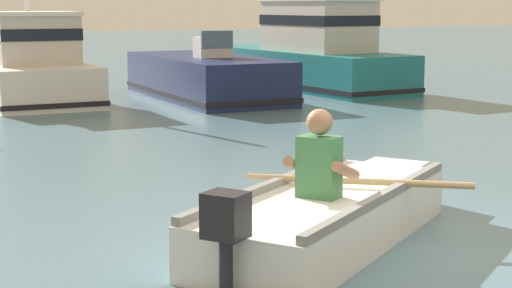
% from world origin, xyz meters
% --- Properties ---
extents(ground_plane, '(120.00, 120.00, 0.00)m').
position_xyz_m(ground_plane, '(0.00, 0.00, 0.00)').
color(ground_plane, slate).
extents(rowboat_with_person, '(3.31, 2.74, 1.19)m').
position_xyz_m(rowboat_with_person, '(-0.44, 0.62, 0.25)').
color(rowboat_with_person, white).
rests_on(rowboat_with_person, ground).
extents(moored_boat_white, '(2.23, 5.12, 4.06)m').
position_xyz_m(moored_boat_white, '(-0.96, 12.68, 0.71)').
color(moored_boat_white, white).
rests_on(moored_boat_white, ground).
extents(moored_boat_navy, '(2.16, 5.20, 1.50)m').
position_xyz_m(moored_boat_navy, '(2.65, 11.61, 0.44)').
color(moored_boat_navy, '#19234C').
rests_on(moored_boat_navy, ground).
extents(moored_boat_teal, '(2.71, 6.96, 3.61)m').
position_xyz_m(moored_boat_teal, '(5.82, 12.82, 0.81)').
color(moored_boat_teal, '#1E727A').
rests_on(moored_boat_teal, ground).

